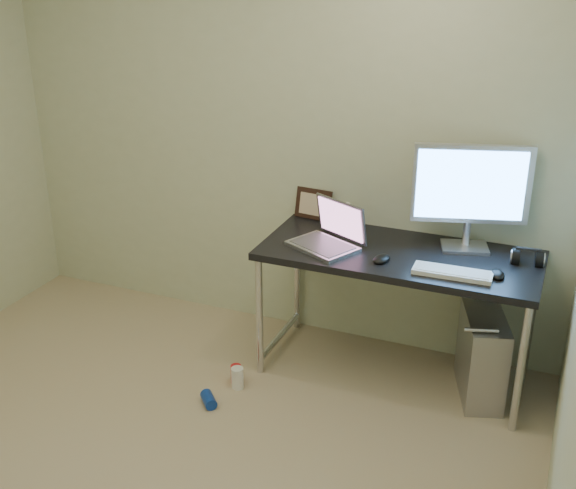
{
  "coord_description": "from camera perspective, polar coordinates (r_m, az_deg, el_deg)",
  "views": [
    {
      "loc": [
        1.64,
        -2.06,
        2.29
      ],
      "look_at": [
        0.35,
        1.08,
        0.85
      ],
      "focal_mm": 45.0,
      "sensor_mm": 36.0,
      "label": 1
    }
  ],
  "objects": [
    {
      "name": "cable_a",
      "position": [
        4.22,
        15.21,
        -4.46
      ],
      "size": [
        0.01,
        0.16,
        0.69
      ],
      "primitive_type": "cylinder",
      "rotation": [
        0.21,
        0.0,
        0.0
      ],
      "color": "black",
      "rests_on": "ground"
    },
    {
      "name": "tower_computer",
      "position": [
        4.03,
        15.06,
        -8.45
      ],
      "size": [
        0.33,
        0.49,
        0.5
      ],
      "rotation": [
        0.0,
        0.0,
        0.3
      ],
      "color": "#A3A2A6",
      "rests_on": "ground"
    },
    {
      "name": "picture_frame",
      "position": [
        4.28,
        2.02,
        3.22
      ],
      "size": [
        0.23,
        0.09,
        0.18
      ],
      "primitive_type": "cube",
      "rotation": [
        -0.21,
        0.0,
        -0.12
      ],
      "color": "black",
      "rests_on": "desk"
    },
    {
      "name": "can_white",
      "position": [
        4.04,
        -4.02,
        -10.47
      ],
      "size": [
        0.08,
        0.08,
        0.12
      ],
      "primitive_type": "cylinder",
      "rotation": [
        0.0,
        0.0,
        0.29
      ],
      "color": "white",
      "rests_on": "ground"
    },
    {
      "name": "webcam",
      "position": [
        4.22,
        4.62,
        2.88
      ],
      "size": [
        0.05,
        0.04,
        0.13
      ],
      "rotation": [
        0.0,
        0.0,
        -0.26
      ],
      "color": "silver",
      "rests_on": "desk"
    },
    {
      "name": "headphones",
      "position": [
        3.9,
        18.39,
        -1.03
      ],
      "size": [
        0.16,
        0.1,
        0.11
      ],
      "rotation": [
        0.0,
        0.0,
        0.1
      ],
      "color": "black",
      "rests_on": "desk"
    },
    {
      "name": "keyboard",
      "position": [
        3.67,
        12.86,
        -2.19
      ],
      "size": [
        0.39,
        0.14,
        0.02
      ],
      "primitive_type": "cube",
      "rotation": [
        0.0,
        0.0,
        0.03
      ],
      "color": "white",
      "rests_on": "desk"
    },
    {
      "name": "desk",
      "position": [
        3.92,
        8.73,
        -1.72
      ],
      "size": [
        1.48,
        0.65,
        0.75
      ],
      "color": "black",
      "rests_on": "ground"
    },
    {
      "name": "wall_back",
      "position": [
        4.28,
        -0.97,
        8.93
      ],
      "size": [
        3.5,
        0.02,
        2.5
      ],
      "primitive_type": "cube",
      "color": "beige",
      "rests_on": "ground"
    },
    {
      "name": "laptop",
      "position": [
        3.91,
        3.32,
        0.7
      ],
      "size": [
        0.44,
        0.41,
        0.24
      ],
      "rotation": [
        0.0,
        0.0,
        -0.46
      ],
      "color": "silver",
      "rests_on": "desk"
    },
    {
      "name": "monitor",
      "position": [
        3.89,
        14.25,
        4.26
      ],
      "size": [
        0.6,
        0.24,
        0.57
      ],
      "rotation": [
        0.0,
        0.0,
        0.28
      ],
      "color": "silver",
      "rests_on": "desk"
    },
    {
      "name": "mouse_right",
      "position": [
        3.71,
        16.21,
        -2.16
      ],
      "size": [
        0.1,
        0.13,
        0.04
      ],
      "primitive_type": "ellipsoid",
      "rotation": [
        0.0,
        0.0,
        0.3
      ],
      "color": "black",
      "rests_on": "desk"
    },
    {
      "name": "can_blue",
      "position": [
        3.94,
        -6.29,
        -12.09
      ],
      "size": [
        0.13,
        0.13,
        0.06
      ],
      "primitive_type": "cylinder",
      "rotation": [
        1.57,
        0.0,
        0.76
      ],
      "color": "#10359F",
      "rests_on": "ground"
    },
    {
      "name": "mouse_left",
      "position": [
        3.76,
        7.42,
        -1.02
      ],
      "size": [
        0.1,
        0.14,
        0.04
      ],
      "primitive_type": "ellipsoid",
      "rotation": [
        0.0,
        0.0,
        -0.23
      ],
      "color": "black",
      "rests_on": "desk"
    },
    {
      "name": "cable_b",
      "position": [
        4.2,
        16.35,
        -5.01
      ],
      "size": [
        0.02,
        0.11,
        0.71
      ],
      "primitive_type": "cylinder",
      "rotation": [
        0.14,
        0.0,
        0.09
      ],
      "color": "black",
      "rests_on": "ground"
    },
    {
      "name": "can_red",
      "position": [
        4.09,
        -4.12,
        -10.18
      ],
      "size": [
        0.08,
        0.08,
        0.11
      ],
      "primitive_type": "cylinder",
      "rotation": [
        0.0,
        0.0,
        -0.45
      ],
      "color": "red",
      "rests_on": "ground"
    }
  ]
}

